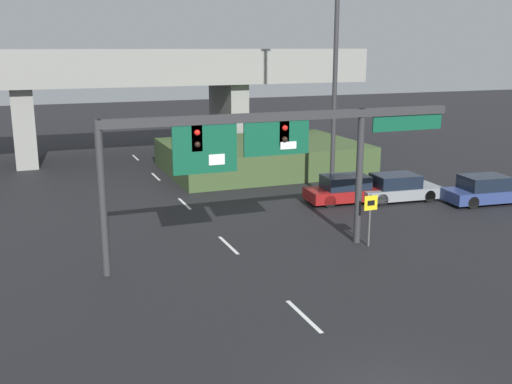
% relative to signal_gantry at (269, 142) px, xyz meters
% --- Properties ---
extents(lane_markings, '(0.14, 38.24, 0.01)m').
position_rel_signal_gantry_xyz_m(lane_markings, '(-1.14, 5.19, -4.47)').
color(lane_markings, silver).
rests_on(lane_markings, ground).
extents(signal_gantry, '(14.30, 0.44, 5.57)m').
position_rel_signal_gantry_xyz_m(signal_gantry, '(0.00, 0.00, 0.00)').
color(signal_gantry, '#2D2D30').
rests_on(signal_gantry, ground).
extents(speed_limit_sign, '(0.60, 0.11, 2.19)m').
position_rel_signal_gantry_xyz_m(speed_limit_sign, '(4.19, -0.61, -3.04)').
color(speed_limit_sign, '#4C4C4C').
rests_on(speed_limit_sign, ground).
extents(highway_light_pole_near, '(0.70, 0.36, 16.86)m').
position_rel_signal_gantry_xyz_m(highway_light_pole_near, '(6.45, 6.84, 4.34)').
color(highway_light_pole_near, '#2D2D30').
rests_on(highway_light_pole_near, ground).
extents(overpass_bridge, '(35.20, 7.05, 7.82)m').
position_rel_signal_gantry_xyz_m(overpass_bridge, '(-1.14, 23.68, 1.08)').
color(overpass_bridge, gray).
rests_on(overpass_bridge, ground).
extents(grass_embankment, '(12.39, 9.10, 1.85)m').
position_rel_signal_gantry_xyz_m(grass_embankment, '(5.86, 15.44, -3.55)').
color(grass_embankment, '#384C28').
rests_on(grass_embankment, ground).
extents(parked_sedan_near_right, '(4.61, 2.21, 1.43)m').
position_rel_signal_gantry_xyz_m(parked_sedan_near_right, '(6.96, 6.07, -3.82)').
color(parked_sedan_near_right, maroon).
rests_on(parked_sedan_near_right, ground).
extents(parked_sedan_mid_right, '(4.61, 2.26, 1.41)m').
position_rel_signal_gantry_xyz_m(parked_sedan_mid_right, '(9.62, 5.44, -3.83)').
color(parked_sedan_mid_right, gray).
rests_on(parked_sedan_mid_right, ground).
extents(parked_sedan_far_right, '(4.55, 2.29, 1.46)m').
position_rel_signal_gantry_xyz_m(parked_sedan_far_right, '(13.58, 3.26, -3.80)').
color(parked_sedan_far_right, navy).
rests_on(parked_sedan_far_right, ground).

